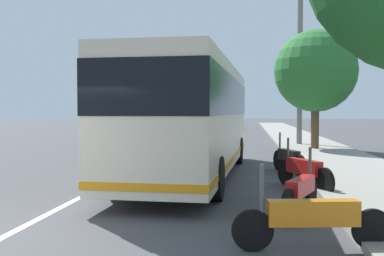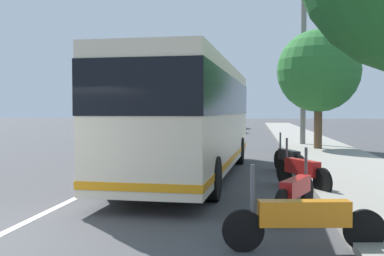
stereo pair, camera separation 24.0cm
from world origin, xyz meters
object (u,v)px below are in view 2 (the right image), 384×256
at_px(coach_bus, 193,113).
at_px(motorcycle_by_tree, 289,158).
at_px(motorcycle_mid_row, 296,192).
at_px(car_behind_bus, 236,122).
at_px(motorcycle_nearest_curb, 302,171).
at_px(utility_pole, 303,73).
at_px(roadside_tree_mid_block, 319,71).
at_px(motorcycle_far_end, 303,219).
at_px(car_side_street, 230,125).
at_px(car_oncoming, 199,123).

relative_size(coach_bus, motorcycle_by_tree, 5.13).
xyz_separation_m(motorcycle_mid_row, motorcycle_by_tree, (5.97, -0.28, 0.02)).
xyz_separation_m(motorcycle_mid_row, car_behind_bus, (42.30, 3.01, 0.22)).
height_order(coach_bus, motorcycle_by_tree, coach_bus).
distance_m(motorcycle_nearest_curb, motorcycle_by_tree, 3.01).
height_order(coach_bus, utility_pole, utility_pole).
bearing_deg(car_behind_bus, motorcycle_mid_row, -176.64).
xyz_separation_m(motorcycle_mid_row, roadside_tree_mid_block, (14.39, -2.29, 3.50)).
bearing_deg(motorcycle_nearest_curb, motorcycle_by_tree, -25.28).
bearing_deg(motorcycle_by_tree, motorcycle_far_end, 157.59).
relative_size(car_side_street, utility_pole, 0.57).
height_order(motorcycle_nearest_curb, car_side_street, car_side_street).
bearing_deg(roadside_tree_mid_block, coach_bus, 152.41).
xyz_separation_m(motorcycle_nearest_curb, car_side_street, (29.87, 3.54, 0.19)).
relative_size(coach_bus, roadside_tree_mid_block, 1.86).
bearing_deg(motorcycle_nearest_curb, roadside_tree_mid_block, -36.93).
height_order(car_oncoming, car_side_street, car_side_street).
distance_m(motorcycle_far_end, motorcycle_nearest_curb, 5.14).
bearing_deg(motorcycle_nearest_curb, utility_pole, -33.26).
relative_size(motorcycle_far_end, car_side_street, 0.50).
relative_size(car_oncoming, utility_pole, 0.53).
height_order(car_oncoming, roadside_tree_mid_block, roadside_tree_mid_block).
xyz_separation_m(motorcycle_far_end, motorcycle_nearest_curb, (5.12, -0.48, 0.02)).
height_order(motorcycle_nearest_curb, car_behind_bus, car_behind_bus).
relative_size(motorcycle_mid_row, car_behind_bus, 0.53).
bearing_deg(car_oncoming, motorcycle_nearest_curb, 15.39).
height_order(car_behind_bus, utility_pole, utility_pole).
xyz_separation_m(car_behind_bus, car_oncoming, (-3.79, 3.73, -0.01)).
bearing_deg(motorcycle_mid_row, utility_pole, 16.04).
xyz_separation_m(car_side_street, utility_pole, (-15.43, -4.99, 3.43)).
xyz_separation_m(coach_bus, motorcycle_far_end, (-7.05, -2.59, -1.47)).
distance_m(motorcycle_far_end, utility_pole, 19.98).
distance_m(car_behind_bus, roadside_tree_mid_block, 28.60).
relative_size(motorcycle_nearest_curb, car_side_street, 0.46).
relative_size(coach_bus, car_side_street, 2.41).
relative_size(coach_bus, car_behind_bus, 2.84).
distance_m(car_oncoming, roadside_tree_mid_block, 25.97).
xyz_separation_m(motorcycle_far_end, utility_pole, (19.55, -1.93, 3.64)).
height_order(motorcycle_mid_row, car_side_street, car_side_street).
distance_m(car_oncoming, utility_pole, 23.05).
xyz_separation_m(coach_bus, car_side_street, (27.94, 0.47, -1.26)).
height_order(motorcycle_mid_row, utility_pole, utility_pole).
height_order(motorcycle_mid_row, roadside_tree_mid_block, roadside_tree_mid_block).
bearing_deg(motorcycle_nearest_curb, motorcycle_mid_row, 144.82).
distance_m(motorcycle_by_tree, roadside_tree_mid_block, 9.33).
relative_size(coach_bus, car_oncoming, 2.56).
height_order(motorcycle_far_end, car_side_street, car_side_street).
xyz_separation_m(roadside_tree_mid_block, utility_pole, (3.01, 0.44, 0.14)).
height_order(car_side_street, roadside_tree_mid_block, roadside_tree_mid_block).
height_order(coach_bus, car_side_street, coach_bus).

